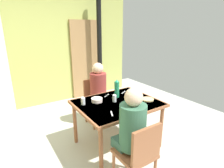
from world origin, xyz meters
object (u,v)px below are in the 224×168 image
object	(u,v)px
chair_near_diner	(139,153)
person_near_diner	(132,125)
serving_bowl_center	(97,100)
dining_table	(117,107)
chair_far_diner	(95,99)
water_bottle_green_near	(117,89)
person_far_diner	(99,87)

from	to	relation	value
chair_near_diner	person_near_diner	size ratio (longest dim) A/B	1.13
serving_bowl_center	dining_table	bearing A→B (deg)	-37.93
chair_near_diner	chair_far_diner	distance (m)	1.72
chair_far_diner	water_bottle_green_near	world-z (taller)	water_bottle_green_near
chair_near_diner	dining_table	bearing A→B (deg)	70.66
chair_far_diner	person_near_diner	bearing A→B (deg)	76.73
chair_far_diner	water_bottle_green_near	bearing A→B (deg)	94.02
dining_table	person_near_diner	xyz separation A→B (m)	(-0.30, -0.70, 0.12)
dining_table	chair_near_diner	world-z (taller)	chair_near_diner
water_bottle_green_near	serving_bowl_center	xyz separation A→B (m)	(-0.36, 0.01, -0.11)
chair_far_diner	person_far_diner	world-z (taller)	person_far_diner
serving_bowl_center	chair_far_diner	bearing A→B (deg)	63.99
chair_far_diner	person_far_diner	bearing A→B (deg)	90.00
dining_table	chair_near_diner	xyz separation A→B (m)	(-0.30, -0.84, -0.17)
chair_near_diner	water_bottle_green_near	size ratio (longest dim) A/B	2.96
chair_near_diner	person_far_diner	distance (m)	1.61
person_near_diner	water_bottle_green_near	world-z (taller)	person_near_diner
dining_table	water_bottle_green_near	size ratio (longest dim) A/B	4.11
person_near_diner	chair_near_diner	bearing A→B (deg)	-90.00
person_far_diner	chair_near_diner	bearing A→B (deg)	76.73
chair_near_diner	person_near_diner	world-z (taller)	person_near_diner
chair_far_diner	person_near_diner	xyz separation A→B (m)	(-0.36, -1.55, 0.28)
chair_near_diner	chair_far_diner	size ratio (longest dim) A/B	1.00
dining_table	water_bottle_green_near	xyz separation A→B (m)	(0.12, 0.19, 0.21)
water_bottle_green_near	chair_far_diner	bearing A→B (deg)	94.02
person_far_diner	serving_bowl_center	distance (m)	0.60
chair_near_diner	water_bottle_green_near	bearing A→B (deg)	68.20
dining_table	person_near_diner	distance (m)	0.77
water_bottle_green_near	chair_near_diner	bearing A→B (deg)	-111.80
water_bottle_green_near	dining_table	bearing A→B (deg)	-121.88
chair_far_diner	water_bottle_green_near	distance (m)	0.76
dining_table	person_far_diner	world-z (taller)	person_far_diner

